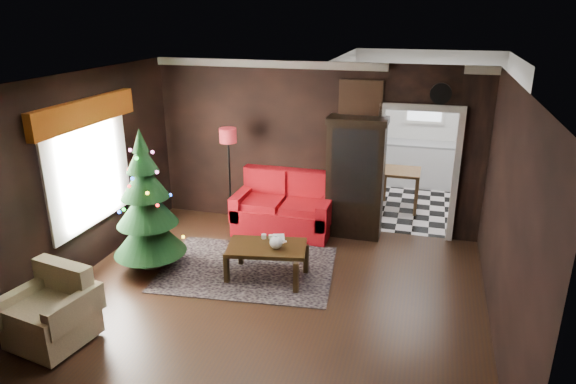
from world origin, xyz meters
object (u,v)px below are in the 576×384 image
(floor_lamp, at_px, (230,181))
(armchair, at_px, (49,308))
(wall_clock, at_px, (441,94))
(christmas_tree, at_px, (146,202))
(kitchen_table, at_px, (400,189))
(coffee_table, at_px, (267,262))
(loveseat, at_px, (284,204))
(curio_cabinet, at_px, (355,180))
(teapot, at_px, (276,242))

(floor_lamp, bearing_deg, armchair, -100.56)
(armchair, height_order, wall_clock, wall_clock)
(christmas_tree, relative_size, kitchen_table, 2.60)
(armchair, bearing_deg, christmas_tree, 94.59)
(floor_lamp, relative_size, armchair, 2.20)
(coffee_table, bearing_deg, loveseat, 97.89)
(armchair, xyz_separation_m, kitchen_table, (3.43, 5.33, -0.09))
(loveseat, height_order, kitchen_table, loveseat)
(floor_lamp, distance_m, kitchen_table, 3.25)
(floor_lamp, xyz_separation_m, coffee_table, (1.17, -1.58, -0.58))
(christmas_tree, xyz_separation_m, armchair, (-0.17, -1.87, -0.59))
(floor_lamp, relative_size, wall_clock, 5.68)
(curio_cabinet, xyz_separation_m, coffee_table, (-0.93, -1.82, -0.70))
(curio_cabinet, xyz_separation_m, armchair, (-2.78, -3.90, -0.49))
(armchair, distance_m, teapot, 2.86)
(armchair, height_order, coffee_table, armchair)
(teapot, bearing_deg, floor_lamp, 129.18)
(curio_cabinet, relative_size, kitchen_table, 2.53)
(coffee_table, xyz_separation_m, wall_clock, (2.13, 2.00, 2.13))
(wall_clock, bearing_deg, christmas_tree, -149.85)
(armchair, bearing_deg, curio_cabinet, 64.22)
(coffee_table, relative_size, wall_clock, 3.36)
(curio_cabinet, relative_size, floor_lamp, 1.05)
(teapot, bearing_deg, coffee_table, 165.71)
(curio_cabinet, relative_size, coffee_table, 1.77)
(loveseat, xyz_separation_m, armchair, (-1.63, -3.68, -0.04))
(teapot, distance_m, wall_clock, 3.36)
(teapot, relative_size, wall_clock, 0.64)
(wall_clock, bearing_deg, curio_cabinet, -171.47)
(loveseat, height_order, curio_cabinet, curio_cabinet)
(loveseat, relative_size, kitchen_table, 2.27)
(loveseat, bearing_deg, christmas_tree, -128.89)
(teapot, height_order, kitchen_table, kitchen_table)
(loveseat, bearing_deg, wall_clock, 9.66)
(floor_lamp, bearing_deg, coffee_table, -53.46)
(loveseat, xyz_separation_m, curio_cabinet, (1.15, 0.22, 0.45))
(teapot, bearing_deg, wall_clock, 45.78)
(floor_lamp, distance_m, christmas_tree, 1.88)
(curio_cabinet, xyz_separation_m, kitchen_table, (0.65, 1.43, -0.57))
(loveseat, height_order, wall_clock, wall_clock)
(curio_cabinet, height_order, floor_lamp, curio_cabinet)
(curio_cabinet, height_order, coffee_table, curio_cabinet)
(coffee_table, distance_m, wall_clock, 3.61)
(floor_lamp, height_order, teapot, floor_lamp)
(coffee_table, height_order, wall_clock, wall_clock)
(floor_lamp, relative_size, teapot, 8.90)
(coffee_table, xyz_separation_m, teapot, (0.15, -0.04, 0.34))
(wall_clock, height_order, kitchen_table, wall_clock)
(loveseat, distance_m, wall_clock, 3.04)
(loveseat, xyz_separation_m, kitchen_table, (1.80, 1.65, -0.12))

